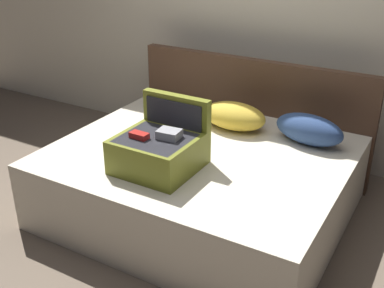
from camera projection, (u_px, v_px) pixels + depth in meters
ground_plane at (171, 239)px, 3.22m from camera, size 12.00×12.00×0.00m
back_wall at (275, 5)px, 3.95m from camera, size 8.00×0.10×2.60m
bed at (201, 182)px, 3.42m from camera, size 1.96×1.65×0.49m
headboard at (251, 114)px, 4.01m from camera, size 2.00×0.08×0.94m
hard_case_large at (160, 148)px, 3.03m from camera, size 0.49×0.49×0.43m
pillow_near_headboard at (309, 129)px, 3.38m from camera, size 0.54×0.32×0.21m
pillow_center_head at (234, 116)px, 3.63m from camera, size 0.51×0.32×0.20m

